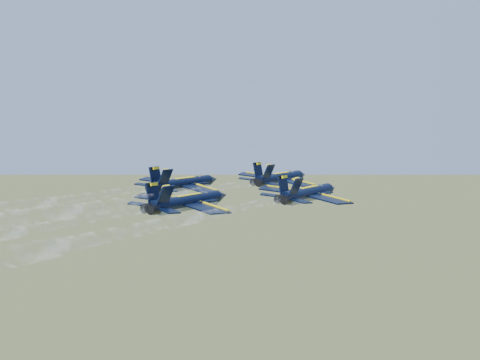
% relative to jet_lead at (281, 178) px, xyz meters
% --- Properties ---
extents(jet_lead, '(13.06, 17.78, 3.86)m').
position_rel_jet_lead_xyz_m(jet_lead, '(0.00, 0.00, 0.00)').
color(jet_lead, black).
extents(jet_left, '(13.06, 17.78, 3.86)m').
position_rel_jet_lead_xyz_m(jet_left, '(-13.79, -9.07, 0.00)').
color(jet_left, black).
extents(jet_right, '(13.06, 17.78, 3.86)m').
position_rel_jet_lead_xyz_m(jet_right, '(5.76, -15.95, 0.00)').
color(jet_right, black).
extents(jet_slot, '(13.06, 17.78, 3.86)m').
position_rel_jet_lead_xyz_m(jet_slot, '(-8.80, -25.90, 0.00)').
color(jet_slot, black).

